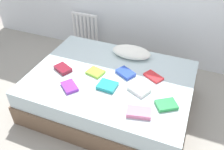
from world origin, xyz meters
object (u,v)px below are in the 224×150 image
object	(u,v)px
pillow	(131,52)
textbook_white	(139,89)
textbook_lime	(95,72)
textbook_green	(166,105)
textbook_maroon	(63,69)
textbook_teal	(107,86)
textbook_blue	(125,73)
textbook_pink	(139,112)
radiator	(85,29)
textbook_red	(153,77)
textbook_purple	(69,87)
bed	(111,91)

from	to	relation	value
pillow	textbook_white	size ratio (longest dim) A/B	2.42
textbook_lime	textbook_white	distance (m)	0.61
textbook_green	textbook_white	bearing A→B (deg)	125.71
textbook_maroon	textbook_teal	bearing A→B (deg)	17.30
pillow	textbook_blue	distance (m)	0.43
pillow	textbook_pink	distance (m)	1.08
radiator	textbook_lime	size ratio (longest dim) A/B	2.85
textbook_lime	textbook_teal	size ratio (longest dim) A/B	0.93
textbook_red	radiator	bearing A→B (deg)	174.65
pillow	textbook_purple	world-z (taller)	pillow
bed	textbook_purple	distance (m)	0.59
textbook_maroon	textbook_blue	world-z (taller)	textbook_maroon
textbook_teal	textbook_lime	bearing A→B (deg)	144.11
textbook_blue	textbook_pink	bearing A→B (deg)	-30.56
pillow	textbook_green	size ratio (longest dim) A/B	2.53
textbook_blue	textbook_pink	size ratio (longest dim) A/B	0.89
radiator	textbook_lime	distance (m)	1.45
textbook_green	textbook_white	world-z (taller)	textbook_white
textbook_blue	radiator	bearing A→B (deg)	164.35
radiator	textbook_blue	xyz separation A→B (m)	(1.13, -1.10, 0.13)
textbook_blue	textbook_maroon	bearing A→B (deg)	-135.87
textbook_green	textbook_blue	xyz separation A→B (m)	(-0.58, 0.36, 0.00)
radiator	textbook_teal	size ratio (longest dim) A/B	2.66
textbook_blue	textbook_red	bearing A→B (deg)	39.70
textbook_purple	pillow	bearing A→B (deg)	102.45
textbook_blue	textbook_red	size ratio (longest dim) A/B	0.98
textbook_pink	textbook_purple	bearing A→B (deg)	160.89
textbook_teal	radiator	bearing A→B (deg)	128.14
textbook_maroon	textbook_pink	distance (m)	1.17
bed	textbook_green	distance (m)	0.83
textbook_red	textbook_pink	xyz separation A→B (m)	(0.01, -0.64, 0.01)
radiator	textbook_red	xyz separation A→B (m)	(1.47, -1.03, 0.12)
radiator	textbook_white	xyz separation A→B (m)	(1.37, -1.33, 0.13)
textbook_maroon	textbook_red	distance (m)	1.14
radiator	textbook_purple	size ratio (longest dim) A/B	2.65
textbook_lime	textbook_green	bearing A→B (deg)	-1.24
textbook_white	textbook_blue	world-z (taller)	same
textbook_purple	textbook_white	bearing A→B (deg)	57.24
textbook_lime	textbook_blue	world-z (taller)	textbook_blue
pillow	textbook_green	xyz separation A→B (m)	(0.64, -0.78, -0.04)
textbook_red	textbook_pink	bearing A→B (deg)	-59.50
textbook_maroon	textbook_purple	distance (m)	0.37
textbook_blue	textbook_purple	world-z (taller)	textbook_blue
pillow	textbook_maroon	distance (m)	0.95
radiator	textbook_purple	world-z (taller)	radiator
textbook_teal	textbook_white	bearing A→B (deg)	14.29
textbook_green	textbook_purple	bearing A→B (deg)	152.52
radiator	textbook_white	size ratio (longest dim) A/B	2.56
bed	radiator	xyz separation A→B (m)	(-0.97, 1.20, 0.15)
radiator	textbook_green	size ratio (longest dim) A/B	2.68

